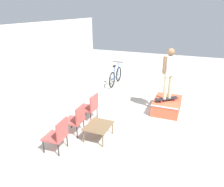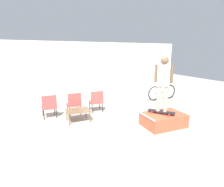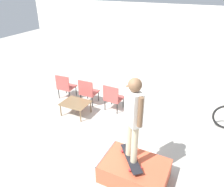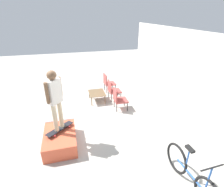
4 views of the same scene
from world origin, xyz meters
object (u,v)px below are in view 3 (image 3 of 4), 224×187
Objects in this scene: patio_chair_left at (65,86)px; patio_chair_center at (88,91)px; skateboard_on_ramp at (131,158)px; coffee_table at (76,104)px; person_skater at (133,114)px; patio_chair_right at (113,97)px; skate_ramp_box at (134,171)px.

patio_chair_left and patio_chair_center have the same top height.
skateboard_on_ramp reaches higher than coffee_table.
coffee_table is at bearing -170.41° from person_skater.
patio_chair_right is at bearing 176.54° from patio_chair_left.
skate_ramp_box is at bearing 127.41° from patio_chair_right.
person_skater is at bearing 126.03° from patio_chair_right.
skate_ramp_box is at bearing 38.45° from skateboard_on_ramp.
patio_chair_center is at bearing 178.91° from person_skater.
skate_ramp_box is 1.53× the size of patio_chair_center.
person_skater is 3.50m from patio_chair_center.
patio_chair_right is (1.85, -0.00, 0.00)m from patio_chair_left.
coffee_table is at bearing -161.74° from skateboard_on_ramp.
patio_chair_center is (0.93, -0.00, 0.00)m from patio_chair_left.
skateboard_on_ramp is at bearing 131.51° from person_skater.
person_skater is at bearing -39.81° from skateboard_on_ramp.
coffee_table is 0.92× the size of patio_chair_right.
coffee_table is (-2.45, 1.53, -0.15)m from skateboard_on_ramp.
patio_chair_left is 0.93m from patio_chair_center.
patio_chair_left is at bearing 1.92° from patio_chair_right.
person_skater reaches higher than skate_ramp_box.
coffee_table is 0.92× the size of patio_chair_left.
patio_chair_center and patio_chair_right have the same top height.
person_skater is 1.96× the size of patio_chair_left.
patio_chair_right is at bearing 37.95° from coffee_table.
skateboard_on_ramp is 1.06m from person_skater.
skateboard_on_ramp is at bearing 142.85° from patio_chair_left.
patio_chair_center is at bearing 176.53° from patio_chair_left.
patio_chair_right is at bearing 165.62° from person_skater.
skateboard_on_ramp is 4.05m from patio_chair_left.
skateboard_on_ramp is 2.89m from coffee_table.
coffee_table is (-2.54, 1.55, 0.15)m from skate_ramp_box.
skateboard_on_ramp is 0.89× the size of patio_chair_left.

